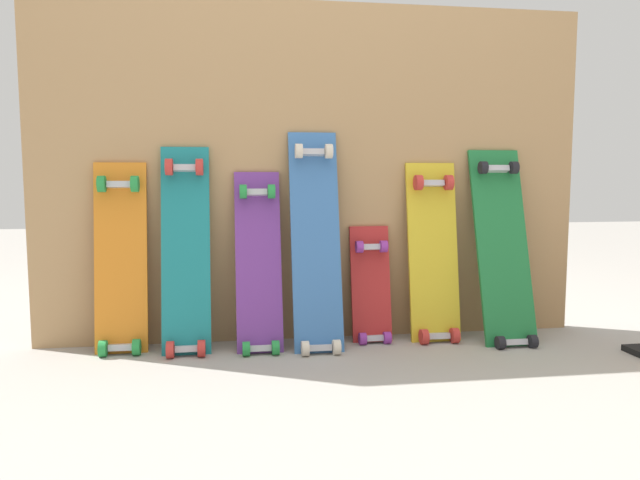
{
  "coord_description": "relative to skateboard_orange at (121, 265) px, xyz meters",
  "views": [
    {
      "loc": [
        -0.37,
        -2.47,
        0.69
      ],
      "look_at": [
        0.0,
        -0.07,
        0.43
      ],
      "focal_mm": 34.03,
      "sensor_mm": 36.0,
      "label": 1
    }
  ],
  "objects": [
    {
      "name": "skateboard_orange",
      "position": [
        0.0,
        0.0,
        0.0
      ],
      "size": [
        0.2,
        0.18,
        0.81
      ],
      "color": "orange",
      "rests_on": "ground"
    },
    {
      "name": "skateboard_yellow",
      "position": [
        1.28,
        -0.01,
        0.0
      ],
      "size": [
        0.21,
        0.2,
        0.81
      ],
      "color": "gold",
      "rests_on": "ground"
    },
    {
      "name": "ground_plane",
      "position": [
        0.79,
        0.02,
        -0.34
      ],
      "size": [
        12.0,
        12.0,
        0.0
      ],
      "primitive_type": "plane",
      "color": "#9E9991"
    },
    {
      "name": "skateboard_red",
      "position": [
        1.01,
        0.0,
        -0.14
      ],
      "size": [
        0.17,
        0.17,
        0.55
      ],
      "color": "#B22626",
      "rests_on": "ground"
    },
    {
      "name": "skateboard_green",
      "position": [
        1.56,
        -0.07,
        0.02
      ],
      "size": [
        0.22,
        0.31,
        0.88
      ],
      "color": "#1E7238",
      "rests_on": "ground"
    },
    {
      "name": "skateboard_teal",
      "position": [
        0.25,
        -0.03,
        0.03
      ],
      "size": [
        0.19,
        0.24,
        0.87
      ],
      "color": "#197A7F",
      "rests_on": "ground"
    },
    {
      "name": "skateboard_blue",
      "position": [
        0.77,
        -0.06,
        0.06
      ],
      "size": [
        0.2,
        0.29,
        0.94
      ],
      "color": "#386BAD",
      "rests_on": "ground"
    },
    {
      "name": "plywood_wall_panel",
      "position": [
        0.79,
        0.09,
        0.36
      ],
      "size": [
        2.31,
        0.04,
        1.4
      ],
      "primitive_type": "cube",
      "color": "tan",
      "rests_on": "ground"
    },
    {
      "name": "skateboard_purple",
      "position": [
        0.54,
        -0.04,
        -0.02
      ],
      "size": [
        0.18,
        0.26,
        0.78
      ],
      "color": "#6B338C",
      "rests_on": "ground"
    }
  ]
}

